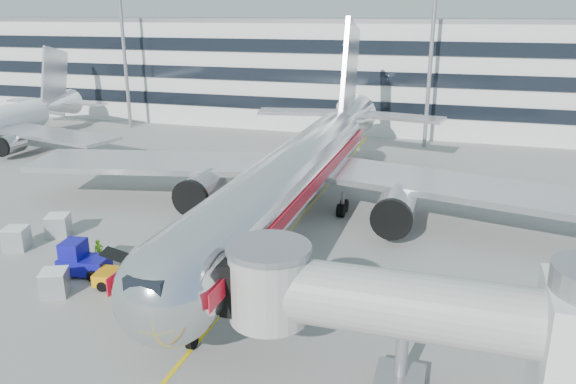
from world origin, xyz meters
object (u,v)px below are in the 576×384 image
(belt_loader, at_px, (134,277))
(cargo_container_front, at_px, (55,283))
(main_jet, at_px, (299,170))
(cargo_container_left, at_px, (58,225))
(ramp_worker, at_px, (99,252))
(cargo_container_right, at_px, (16,238))
(baggage_tug, at_px, (81,260))

(belt_loader, relative_size, cargo_container_front, 2.63)
(main_jet, distance_m, cargo_container_front, 20.26)
(cargo_container_left, bearing_deg, ramp_worker, -29.57)
(cargo_container_front, height_order, ramp_worker, ramp_worker)
(main_jet, bearing_deg, cargo_container_right, -146.11)
(main_jet, height_order, cargo_container_front, main_jet)
(belt_loader, relative_size, cargo_container_left, 2.53)
(belt_loader, height_order, cargo_container_front, belt_loader)
(cargo_container_left, height_order, cargo_container_right, cargo_container_left)
(belt_loader, relative_size, cargo_container_right, 2.68)
(baggage_tug, relative_size, ramp_worker, 1.89)
(main_jet, relative_size, ramp_worker, 29.16)
(belt_loader, relative_size, ramp_worker, 2.98)
(cargo_container_left, bearing_deg, baggage_tug, -41.22)
(belt_loader, height_order, cargo_container_right, belt_loader)
(main_jet, bearing_deg, baggage_tug, -127.27)
(main_jet, relative_size, baggage_tug, 15.43)
(baggage_tug, xyz_separation_m, cargo_container_left, (-5.89, 5.16, -0.15))
(main_jet, xyz_separation_m, ramp_worker, (-10.61, -12.36, -3.36))
(main_jet, distance_m, baggage_tug, 18.02)
(cargo_container_front, bearing_deg, main_jet, 58.19)
(baggage_tug, bearing_deg, ramp_worker, 85.90)
(cargo_container_right, relative_size, cargo_container_front, 0.98)
(baggage_tug, relative_size, cargo_container_left, 1.60)
(baggage_tug, distance_m, ramp_worker, 1.76)
(main_jet, relative_size, cargo_container_right, 26.17)
(cargo_container_front, distance_m, ramp_worker, 4.61)
(main_jet, distance_m, belt_loader, 16.43)
(main_jet, distance_m, cargo_container_left, 19.18)
(cargo_container_right, xyz_separation_m, ramp_worker, (7.22, -0.38, 0.04))
(cargo_container_right, xyz_separation_m, cargo_container_front, (7.31, -4.99, -0.03))
(baggage_tug, height_order, cargo_container_left, baggage_tug)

